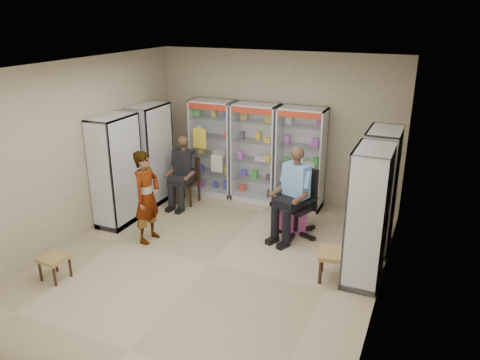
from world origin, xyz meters
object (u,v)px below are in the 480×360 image
at_px(cabinet_back_right, 301,159).
at_px(pink_trunk, 290,214).
at_px(cabinet_left_near, 116,171).
at_px(cabinet_back_mid, 255,153).
at_px(cabinet_left_far, 151,155).
at_px(office_chair, 297,203).
at_px(wooden_chair, 187,181).
at_px(cabinet_right_far, 379,190).
at_px(woven_stool_a, 334,266).
at_px(cabinet_right_near, 368,216).
at_px(seated_shopkeeper, 296,195).
at_px(cabinet_back_left, 213,148).
at_px(standing_man, 147,197).
at_px(woven_stool_b, 55,268).

height_order(cabinet_back_right, pink_trunk, cabinet_back_right).
bearing_deg(cabinet_left_near, cabinet_back_mid, 137.20).
height_order(cabinet_left_far, office_chair, cabinet_left_far).
distance_m(cabinet_back_right, wooden_chair, 2.33).
distance_m(cabinet_back_right, cabinet_right_far, 1.98).
bearing_deg(woven_stool_a, cabinet_left_near, 174.66).
xyz_separation_m(cabinet_back_right, cabinet_right_near, (1.63, -2.23, 0.00)).
height_order(cabinet_right_far, cabinet_left_far, same).
relative_size(cabinet_left_near, seated_shopkeeper, 1.31).
xyz_separation_m(cabinet_left_near, wooden_chair, (0.68, 1.30, -0.53)).
bearing_deg(cabinet_back_mid, cabinet_back_left, 180.00).
relative_size(cabinet_back_mid, cabinet_right_near, 1.00).
bearing_deg(cabinet_left_near, cabinet_back_left, 155.39).
relative_size(seated_shopkeeper, pink_trunk, 2.80).
xyz_separation_m(cabinet_right_near, office_chair, (-1.32, 0.99, -0.40)).
xyz_separation_m(cabinet_right_near, wooden_chair, (-3.78, 1.50, -0.53)).
distance_m(cabinet_back_left, seated_shopkeeper, 2.57).
bearing_deg(office_chair, cabinet_left_near, -146.20).
relative_size(cabinet_back_right, standing_man, 1.26).
bearing_deg(standing_man, pink_trunk, -53.78).
xyz_separation_m(cabinet_left_near, woven_stool_a, (4.07, -0.38, -0.78)).
bearing_deg(cabinet_left_far, pink_trunk, 88.27).
bearing_deg(standing_man, woven_stool_a, -87.74).
height_order(cabinet_back_right, woven_stool_b, cabinet_back_right).
distance_m(cabinet_left_far, wooden_chair, 0.89).
bearing_deg(office_chair, cabinet_back_mid, 155.23).
bearing_deg(cabinet_right_near, cabinet_back_mid, 49.16).
bearing_deg(woven_stool_a, seated_shopkeeper, 129.53).
height_order(wooden_chair, standing_man, standing_man).
relative_size(cabinet_back_right, seated_shopkeeper, 1.31).
height_order(cabinet_back_left, woven_stool_b, cabinet_back_left).
relative_size(cabinet_back_mid, pink_trunk, 3.67).
xyz_separation_m(woven_stool_a, woven_stool_b, (-3.74, -1.61, -0.04)).
xyz_separation_m(cabinet_right_near, woven_stool_a, (-0.39, -0.18, -0.78)).
bearing_deg(office_chair, woven_stool_a, -32.06).
distance_m(cabinet_back_left, woven_stool_a, 4.04).
distance_m(cabinet_back_right, pink_trunk, 1.27).
distance_m(cabinet_right_near, woven_stool_a, 0.89).
xyz_separation_m(cabinet_back_left, cabinet_back_right, (1.90, 0.00, 0.00)).
bearing_deg(woven_stool_b, woven_stool_a, 23.29).
distance_m(cabinet_left_near, office_chair, 3.27).
relative_size(cabinet_left_far, cabinet_left_near, 1.00).
distance_m(cabinet_left_far, standing_man, 1.76).
bearing_deg(cabinet_back_left, cabinet_back_mid, 0.00).
height_order(cabinet_back_left, pink_trunk, cabinet_back_left).
xyz_separation_m(cabinet_left_far, seated_shopkeeper, (3.14, -0.36, -0.24)).
relative_size(cabinet_back_right, woven_stool_a, 4.54).
distance_m(cabinet_back_mid, woven_stool_b, 4.39).
xyz_separation_m(cabinet_right_near, woven_stool_b, (-4.13, -1.79, -0.82)).
bearing_deg(cabinet_back_left, cabinet_left_near, -114.61).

